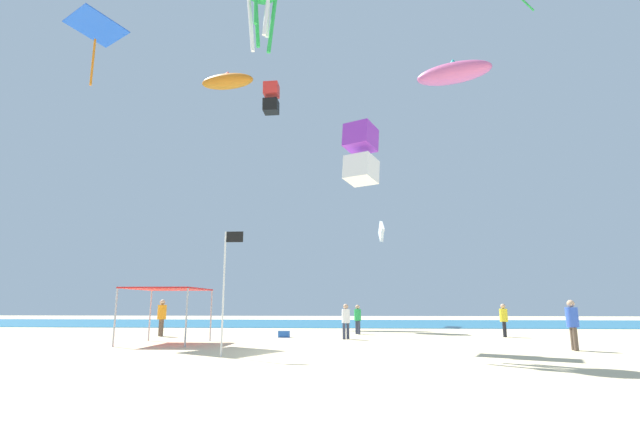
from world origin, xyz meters
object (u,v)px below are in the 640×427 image
(cooler_box, at_px, (284,334))
(kite_diamond_blue, at_px, (96,30))
(kite_inflatable_orange, at_px, (227,81))
(kite_parafoil_white, at_px, (381,231))
(banner_flag, at_px, (226,281))
(person_central, at_px, (504,317))
(person_leftmost, at_px, (346,318))
(person_rightmost, at_px, (162,315))
(person_near_tent, at_px, (358,317))
(canopy_tent, at_px, (168,291))
(kite_box_purple, at_px, (361,154))
(person_far_shore, at_px, (572,321))
(kite_box_red, at_px, (271,98))
(kite_inflatable_pink, at_px, (454,73))

(cooler_box, relative_size, kite_diamond_blue, 0.14)
(kite_inflatable_orange, height_order, kite_parafoil_white, kite_inflatable_orange)
(banner_flag, bearing_deg, person_central, 40.61)
(person_leftmost, xyz_separation_m, kite_parafoil_white, (2.79, 15.69, 6.62))
(person_rightmost, relative_size, banner_flag, 0.48)
(person_near_tent, relative_size, person_rightmost, 0.86)
(canopy_tent, distance_m, person_near_tent, 10.80)
(cooler_box, relative_size, kite_box_purple, 0.22)
(person_rightmost, bearing_deg, person_leftmost, 44.96)
(person_near_tent, bearing_deg, kite_diamond_blue, -111.75)
(banner_flag, bearing_deg, person_leftmost, 64.97)
(person_far_shore, distance_m, banner_flag, 12.29)
(canopy_tent, relative_size, cooler_box, 5.77)
(person_near_tent, xyz_separation_m, person_central, (7.39, -1.84, 0.03))
(person_near_tent, relative_size, kite_box_red, 0.63)
(person_leftmost, relative_size, kite_inflatable_pink, 0.27)
(kite_inflatable_orange, relative_size, kite_diamond_blue, 1.27)
(person_far_shore, relative_size, kite_diamond_blue, 0.43)
(kite_box_red, bearing_deg, person_near_tent, -142.32)
(kite_diamond_blue, height_order, kite_box_purple, kite_diamond_blue)
(person_central, height_order, person_far_shore, person_far_shore)
(cooler_box, bearing_deg, canopy_tent, -136.89)
(banner_flag, bearing_deg, kite_box_red, 96.70)
(cooler_box, xyz_separation_m, kite_box_purple, (3.87, -4.98, 7.67))
(person_near_tent, distance_m, kite_box_purple, 10.44)
(kite_parafoil_white, bearing_deg, kite_box_red, -72.48)
(canopy_tent, relative_size, person_near_tent, 2.05)
(canopy_tent, bearing_deg, person_near_tent, 40.69)
(kite_inflatable_pink, bearing_deg, kite_box_purple, 83.66)
(kite_inflatable_orange, xyz_separation_m, kite_diamond_blue, (-4.10, -15.05, -4.06))
(kite_box_red, distance_m, kite_inflatable_orange, 7.74)
(kite_parafoil_white, bearing_deg, person_leftmost, -9.13)
(person_central, xyz_separation_m, kite_diamond_blue, (-23.29, 0.28, 17.34))
(kite_box_purple, bearing_deg, kite_box_red, -39.89)
(kite_parafoil_white, xyz_separation_m, kite_inflatable_pink, (5.69, -4.05, 11.89))
(person_near_tent, height_order, banner_flag, banner_flag)
(person_far_shore, height_order, kite_inflatable_orange, kite_inflatable_orange)
(kite_box_red, xyz_separation_m, kite_diamond_blue, (-9.12, -10.66, -0.13))
(canopy_tent, bearing_deg, cooler_box, 43.11)
(person_near_tent, height_order, kite_box_purple, kite_box_purple)
(person_near_tent, relative_size, kite_inflatable_orange, 0.30)
(person_rightmost, distance_m, cooler_box, 6.56)
(kite_box_red, bearing_deg, person_far_shore, -140.67)
(kite_box_red, bearing_deg, kite_inflatable_orange, 49.77)
(person_far_shore, bearing_deg, kite_box_purple, -90.77)
(kite_inflatable_orange, distance_m, kite_box_purple, 28.43)
(person_central, relative_size, kite_inflatable_pink, 0.27)
(cooler_box, height_order, kite_parafoil_white, kite_parafoil_white)
(person_central, bearing_deg, kite_inflatable_orange, -104.38)
(canopy_tent, bearing_deg, person_leftmost, 22.21)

